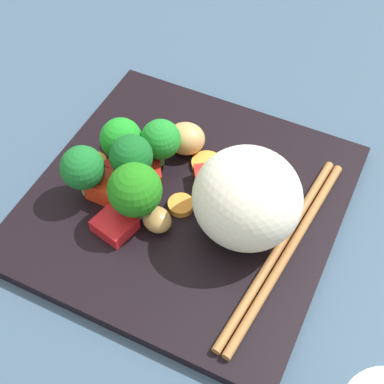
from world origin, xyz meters
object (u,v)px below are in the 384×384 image
at_px(carrot_slice_4, 140,147).
at_px(square_plate, 186,203).
at_px(rice_mound, 247,198).
at_px(broccoli_floret_2, 161,140).
at_px(chopstick_pair, 284,249).

bearing_deg(carrot_slice_4, square_plate, 151.60).
bearing_deg(rice_mound, broccoli_floret_2, -20.55).
xyz_separation_m(square_plate, rice_mound, (-0.06, 0.01, 0.05)).
height_order(broccoli_floret_2, carrot_slice_4, broccoli_floret_2).
distance_m(square_plate, chopstick_pair, 0.10).
relative_size(rice_mound, chopstick_pair, 0.42).
height_order(carrot_slice_4, chopstick_pair, chopstick_pair).
relative_size(carrot_slice_4, chopstick_pair, 0.13).
xyz_separation_m(broccoli_floret_2, carrot_slice_4, (0.03, -0.01, -0.03)).
bearing_deg(square_plate, broccoli_floret_2, -37.14).
bearing_deg(chopstick_pair, rice_mound, 84.81).
relative_size(rice_mound, carrot_slice_4, 3.28).
xyz_separation_m(square_plate, chopstick_pair, (-0.10, 0.01, 0.01)).
height_order(rice_mound, carrot_slice_4, rice_mound).
xyz_separation_m(rice_mound, carrot_slice_4, (0.13, -0.04, -0.04)).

